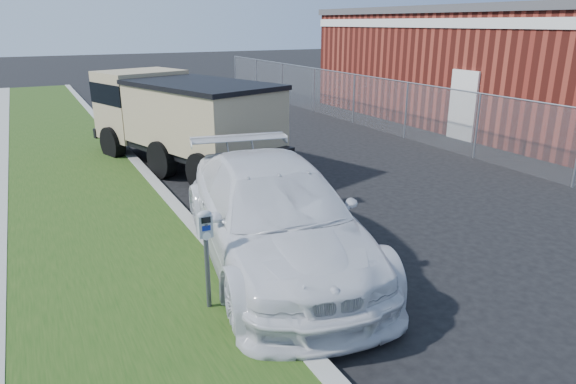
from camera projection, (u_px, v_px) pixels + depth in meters
name	position (u px, v px, depth m)	size (l,w,h in m)	color
ground	(392.00, 255.00, 8.41)	(120.00, 120.00, 0.00)	black
streetside	(10.00, 272.00, 7.66)	(6.12, 50.00, 0.15)	gray
chainlink_fence	(407.00, 99.00, 16.53)	(0.06, 30.06, 30.00)	slate
brick_building	(514.00, 63.00, 19.70)	(9.20, 14.20, 4.17)	maroon
parking_meter	(206.00, 238.00, 6.34)	(0.19, 0.14, 1.32)	#3F4247
white_wagon	(272.00, 215.00, 7.93)	(2.22, 5.47, 1.59)	silver
dump_truck	(179.00, 115.00, 13.39)	(3.95, 6.36, 2.34)	black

